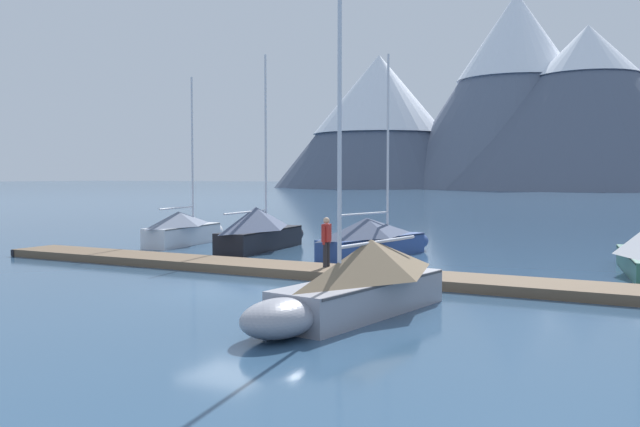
% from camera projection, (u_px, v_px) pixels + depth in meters
% --- Properties ---
extents(ground_plane, '(700.00, 700.00, 0.00)m').
position_uv_depth(ground_plane, '(229.00, 291.00, 20.16)').
color(ground_plane, '#2D4C6B').
extents(mountain_west_summit, '(61.82, 61.82, 38.94)m').
position_uv_depth(mountain_west_summit, '(379.00, 116.00, 201.77)').
color(mountain_west_summit, '#4C566B').
rests_on(mountain_west_summit, ground).
extents(mountain_central_massif, '(68.72, 68.72, 54.29)m').
position_uv_depth(mountain_central_massif, '(515.00, 86.00, 191.10)').
color(mountain_central_massif, slate).
rests_on(mountain_central_massif, ground).
extents(mountain_shoulder_ridge, '(79.59, 79.59, 42.27)m').
position_uv_depth(mountain_shoulder_ridge, '(587.00, 106.00, 177.21)').
color(mountain_shoulder_ridge, '#4C566B').
rests_on(mountain_shoulder_ridge, ground).
extents(dock, '(26.28, 2.82, 0.30)m').
position_uv_depth(dock, '(294.00, 270.00, 23.72)').
color(dock, brown).
rests_on(dock, ground).
extents(sailboat_nearest_berth, '(1.98, 6.21, 8.33)m').
position_uv_depth(sailboat_nearest_berth, '(185.00, 228.00, 33.92)').
color(sailboat_nearest_berth, silver).
rests_on(sailboat_nearest_berth, ground).
extents(sailboat_second_berth, '(2.09, 7.37, 8.97)m').
position_uv_depth(sailboat_second_berth, '(262.00, 229.00, 31.50)').
color(sailboat_second_berth, black).
rests_on(sailboat_second_berth, ground).
extents(sailboat_mid_dock_port, '(3.00, 7.01, 8.58)m').
position_uv_depth(sailboat_mid_dock_port, '(375.00, 238.00, 28.83)').
color(sailboat_mid_dock_port, navy).
rests_on(sailboat_mid_dock_port, ground).
extents(sailboat_mid_dock_starboard, '(2.71, 7.08, 7.62)m').
position_uv_depth(sailboat_mid_dock_starboard, '(357.00, 281.00, 16.59)').
color(sailboat_mid_dock_starboard, '#93939E').
rests_on(sailboat_mid_dock_starboard, ground).
extents(person_on_dock, '(0.25, 0.59, 1.69)m').
position_uv_depth(person_on_dock, '(326.00, 239.00, 23.28)').
color(person_on_dock, '#232328').
rests_on(person_on_dock, dock).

